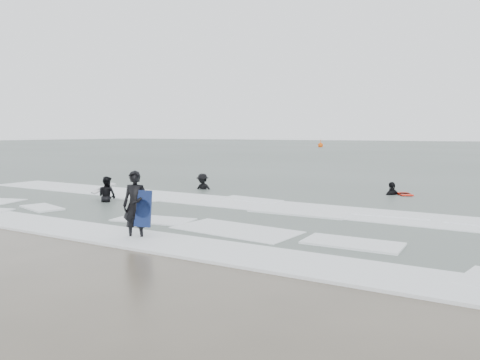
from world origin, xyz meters
The scene contains 9 objects.
ground centered at (0.00, 0.00, 0.00)m, with size 320.00×320.00×0.00m, color brown.
sea centered at (0.00, 80.00, 0.06)m, with size 320.00×320.00×0.00m, color #47544C.
surfer_centre centered at (0.12, -0.52, 0.00)m, with size 0.67×0.44×1.85m, color black.
surfer_wading centered at (-5.44, 3.65, 0.00)m, with size 0.79×0.62×1.63m, color black.
surfer_breaker centered at (-4.55, 8.97, 0.00)m, with size 1.09×0.63×1.69m, color black.
surfer_right_near centered at (3.87, 11.80, 0.00)m, with size 1.05×0.44×1.78m, color black.
surf_foam centered at (0.00, 3.70, 0.04)m, with size 30.03×9.06×0.09m.
bodyboards centered at (-0.37, 5.15, 0.50)m, with size 11.08×13.12×1.25m.
buoy centered at (-25.20, 76.93, 0.42)m, with size 1.00×1.00×1.65m.
Camera 1 is at (8.81, -9.52, 2.81)m, focal length 35.00 mm.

